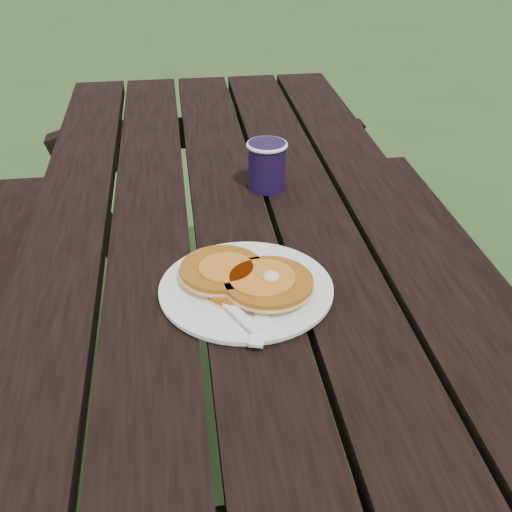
{
  "coord_description": "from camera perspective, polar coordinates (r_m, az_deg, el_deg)",
  "views": [
    {
      "loc": [
        -0.1,
        -1.05,
        1.33
      ],
      "look_at": [
        0.02,
        -0.22,
        0.8
      ],
      "focal_mm": 45.0,
      "sensor_mm": 36.0,
      "label": 1
    }
  ],
  "objects": [
    {
      "name": "pancake_stack",
      "position": [
        0.98,
        -0.88,
        -2.01
      ],
      "size": [
        0.2,
        0.18,
        0.04
      ],
      "rotation": [
        0.0,
        0.0,
        -0.32
      ],
      "color": "#AF5F13",
      "rests_on": "plate"
    },
    {
      "name": "knife",
      "position": [
        0.95,
        0.71,
        -4.55
      ],
      "size": [
        0.07,
        0.18,
        0.0
      ],
      "primitive_type": "cube",
      "rotation": [
        0.0,
        0.0,
        -0.27
      ],
      "color": "white",
      "rests_on": "plate"
    },
    {
      "name": "ground",
      "position": [
        1.69,
        -1.63,
        -19.46
      ],
      "size": [
        60.0,
        60.0,
        0.0
      ],
      "primitive_type": "plane",
      "color": "#2E4B20",
      "rests_on": "ground"
    },
    {
      "name": "coffee_cup",
      "position": [
        1.29,
        0.97,
        8.3
      ],
      "size": [
        0.08,
        0.08,
        0.1
      ],
      "rotation": [
        0.0,
        0.0,
        -0.36
      ],
      "color": "black",
      "rests_on": "picnic_table"
    },
    {
      "name": "picnic_table",
      "position": [
        1.42,
        -1.86,
        -10.23
      ],
      "size": [
        1.36,
        1.8,
        0.75
      ],
      "color": "black",
      "rests_on": "ground"
    },
    {
      "name": "fork",
      "position": [
        0.93,
        -1.87,
        -4.89
      ],
      "size": [
        0.1,
        0.16,
        0.01
      ],
      "primitive_type": null,
      "rotation": [
        0.0,
        0.0,
        0.45
      ],
      "color": "white",
      "rests_on": "plate"
    },
    {
      "name": "plate",
      "position": [
        0.99,
        -0.88,
        -2.99
      ],
      "size": [
        0.26,
        0.26,
        0.01
      ],
      "primitive_type": "cylinder",
      "rotation": [
        0.0,
        0.0,
        0.0
      ],
      "color": "white",
      "rests_on": "picnic_table"
    }
  ]
}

